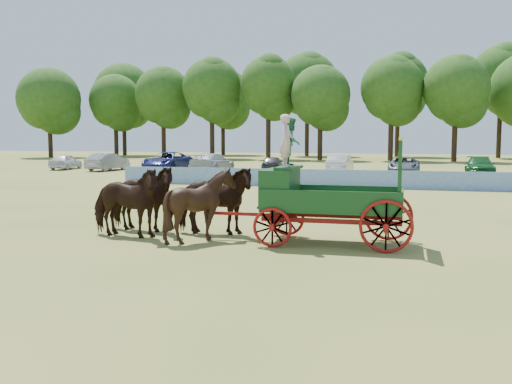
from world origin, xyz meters
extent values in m
plane|color=#A4884A|center=(0.00, 0.00, 0.00)|extent=(160.00, 160.00, 0.00)
imported|color=black|center=(-4.64, 0.22, 1.05)|extent=(2.58, 1.35, 2.10)
imported|color=black|center=(-4.64, 1.32, 1.05)|extent=(2.57, 1.33, 2.10)
imported|color=black|center=(-2.24, 0.22, 1.05)|extent=(2.18, 2.01, 2.10)
imported|color=black|center=(-2.24, 1.32, 1.05)|extent=(2.59, 1.39, 2.10)
cube|color=maroon|center=(-0.04, 0.77, 0.60)|extent=(0.12, 2.00, 0.12)
cube|color=maroon|center=(2.96, 0.77, 0.60)|extent=(0.12, 2.00, 0.12)
cube|color=maroon|center=(1.46, 0.22, 0.72)|extent=(3.80, 0.10, 0.12)
cube|color=maroon|center=(1.46, 1.32, 0.72)|extent=(3.80, 0.10, 0.12)
cube|color=maroon|center=(-0.94, 0.77, 0.75)|extent=(2.80, 0.09, 0.09)
cube|color=#16431A|center=(1.46, 0.77, 1.00)|extent=(3.80, 1.80, 0.10)
cube|color=#16431A|center=(1.46, -0.11, 1.30)|extent=(3.80, 0.06, 0.55)
cube|color=#16431A|center=(1.46, 1.65, 1.30)|extent=(3.80, 0.06, 0.55)
cube|color=#16431A|center=(3.34, 0.77, 1.30)|extent=(0.06, 1.80, 0.55)
cube|color=#16431A|center=(-0.04, 0.77, 1.55)|extent=(0.85, 1.70, 1.05)
cube|color=#16431A|center=(0.21, 0.77, 2.12)|extent=(0.55, 1.50, 0.08)
cube|color=#16431A|center=(-0.42, 0.77, 1.35)|extent=(0.10, 1.60, 0.65)
cube|color=#16431A|center=(-0.24, 0.77, 1.05)|extent=(0.55, 1.60, 0.06)
cube|color=#16431A|center=(3.26, -0.03, 1.95)|extent=(0.08, 0.08, 1.80)
cube|color=#16431A|center=(3.26, 1.57, 1.95)|extent=(0.08, 0.08, 1.80)
cube|color=#16431A|center=(3.26, 0.77, 2.55)|extent=(0.07, 1.75, 0.75)
cube|color=yellow|center=(3.26, 0.77, 2.95)|extent=(0.08, 1.80, 0.09)
cube|color=yellow|center=(3.22, 0.77, 2.55)|extent=(0.02, 1.30, 0.12)
torus|color=maroon|center=(-0.04, -0.18, 0.55)|extent=(1.09, 0.09, 1.09)
torus|color=maroon|center=(-0.04, 1.72, 0.55)|extent=(1.09, 0.09, 1.09)
torus|color=maroon|center=(2.96, -0.18, 0.70)|extent=(1.39, 0.09, 1.39)
torus|color=maroon|center=(2.96, 1.72, 0.70)|extent=(1.39, 0.09, 1.39)
imported|color=beige|center=(0.21, 0.42, 2.88)|extent=(0.35, 0.53, 1.45)
imported|color=#276A3C|center=(0.21, 1.12, 2.85)|extent=(0.52, 0.67, 1.38)
cube|color=#1D4CA2|center=(-1.00, 18.00, 0.53)|extent=(26.00, 0.08, 1.05)
imported|color=silver|center=(-26.00, 29.65, 0.69)|extent=(2.15, 4.22, 1.38)
imported|color=gray|center=(-21.55, 29.15, 0.75)|extent=(2.05, 4.68, 1.50)
imported|color=navy|center=(-16.42, 30.10, 0.80)|extent=(2.81, 5.84, 1.60)
imported|color=silver|center=(-11.96, 28.95, 0.79)|extent=(2.67, 5.60, 1.57)
imported|color=#333338|center=(-7.22, 30.27, 0.68)|extent=(2.12, 4.16, 1.36)
imported|color=silver|center=(-1.74, 30.44, 0.75)|extent=(1.75, 4.59, 1.49)
imported|color=slate|center=(3.22, 30.62, 0.69)|extent=(2.46, 5.04, 1.38)
imported|color=#144C1E|center=(8.73, 30.87, 0.71)|extent=(2.16, 4.94, 1.41)
cylinder|color=#382314|center=(-44.00, 53.49, 2.16)|extent=(0.60, 0.60, 4.32)
sphere|color=#204913|center=(-44.00, 53.49, 7.96)|extent=(8.49, 8.49, 8.49)
cylinder|color=#382314|center=(-36.95, 58.91, 2.16)|extent=(0.60, 0.60, 4.33)
sphere|color=#204913|center=(-36.95, 58.91, 7.97)|extent=(7.32, 7.32, 7.32)
cylinder|color=#382314|center=(-28.77, 57.07, 2.31)|extent=(0.60, 0.60, 4.62)
sphere|color=#204913|center=(-28.77, 57.07, 8.51)|extent=(7.57, 7.57, 7.57)
cylinder|color=#382314|center=(-21.20, 55.40, 2.49)|extent=(0.60, 0.60, 4.99)
sphere|color=#204913|center=(-21.20, 55.40, 9.19)|extent=(7.55, 7.55, 7.55)
cylinder|color=#382314|center=(-13.65, 55.27, 2.56)|extent=(0.60, 0.60, 5.12)
sphere|color=#204913|center=(-13.65, 55.27, 9.43)|extent=(7.03, 7.03, 7.03)
cylinder|color=#382314|center=(-6.93, 54.30, 2.14)|extent=(0.60, 0.60, 4.28)
sphere|color=#204913|center=(-6.93, 54.30, 7.88)|extent=(7.21, 7.21, 7.21)
cylinder|color=#382314|center=(1.45, 54.70, 2.35)|extent=(0.60, 0.60, 4.69)
sphere|color=#204913|center=(1.45, 54.70, 8.64)|extent=(7.34, 7.34, 7.34)
cylinder|color=#382314|center=(8.59, 54.33, 2.28)|extent=(0.60, 0.60, 4.57)
sphere|color=#204913|center=(8.59, 54.33, 8.41)|extent=(7.48, 7.48, 7.48)
cylinder|color=#382314|center=(-38.00, 63.38, 2.53)|extent=(0.60, 0.60, 5.06)
sphere|color=#204913|center=(-38.00, 63.38, 9.33)|extent=(8.87, 8.87, 8.87)
cylinder|color=#382314|center=(-24.15, 68.90, 2.44)|extent=(0.60, 0.60, 4.88)
sphere|color=#204913|center=(-24.15, 68.90, 8.99)|extent=(8.57, 8.57, 8.57)
cylinder|color=#382314|center=(-10.86, 67.66, 2.86)|extent=(0.60, 0.60, 5.72)
sphere|color=#204913|center=(-10.86, 67.66, 10.53)|extent=(8.88, 8.88, 8.88)
cylinder|color=#382314|center=(1.93, 68.37, 2.83)|extent=(0.60, 0.60, 5.66)
sphere|color=#204913|center=(1.93, 68.37, 10.42)|extent=(8.16, 8.16, 8.16)
cylinder|color=#382314|center=(15.07, 66.55, 2.93)|extent=(0.60, 0.60, 5.86)
sphere|color=#204913|center=(15.07, 66.55, 10.80)|extent=(8.05, 8.05, 8.05)
camera|label=1|loc=(3.46, -15.00, 3.04)|focal=40.00mm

